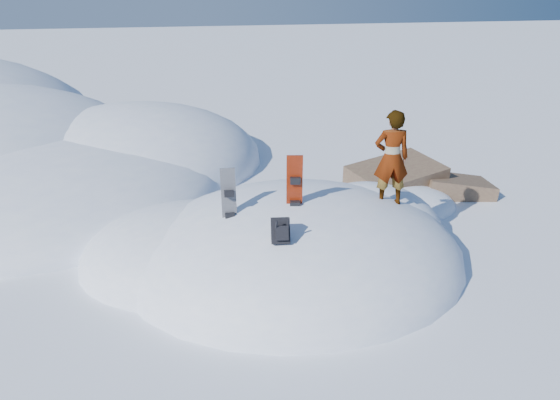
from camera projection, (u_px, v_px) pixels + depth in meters
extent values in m
plane|color=white|center=(296.00, 263.00, 11.33)|extent=(120.00, 120.00, 0.00)
ellipsoid|color=white|center=(296.00, 263.00, 11.33)|extent=(7.00, 6.00, 3.00)
ellipsoid|color=white|center=(188.00, 260.00, 11.46)|extent=(4.40, 4.00, 2.20)
ellipsoid|color=white|center=(365.00, 238.00, 12.39)|extent=(3.60, 3.20, 2.50)
ellipsoid|color=white|center=(38.00, 197.00, 14.73)|extent=(10.00, 9.00, 2.80)
ellipsoid|color=white|center=(136.00, 162.00, 17.46)|extent=(8.00, 8.00, 3.60)
ellipsoid|color=white|center=(51.00, 210.00, 13.92)|extent=(6.00, 5.00, 1.80)
cube|color=brown|center=(395.00, 188.00, 15.05)|extent=(2.82, 2.41, 1.62)
cube|color=brown|center=(454.00, 196.00, 15.06)|extent=(2.16, 1.80, 1.33)
cube|color=brown|center=(397.00, 176.00, 16.28)|extent=(2.08, 2.01, 1.10)
ellipsoid|color=white|center=(395.00, 207.00, 14.10)|extent=(3.20, 2.40, 1.00)
cube|color=red|center=(294.00, 195.00, 10.37)|extent=(0.33, 0.21, 1.63)
cube|color=black|center=(295.00, 180.00, 10.19)|extent=(0.22, 0.16, 0.14)
cube|color=black|center=(295.00, 205.00, 10.37)|extent=(0.22, 0.16, 0.14)
cube|color=black|center=(229.00, 207.00, 10.18)|extent=(0.28, 0.26, 1.48)
cube|color=black|center=(229.00, 194.00, 10.02)|extent=(0.18, 0.12, 0.13)
cube|color=black|center=(230.00, 216.00, 10.18)|extent=(0.18, 0.12, 0.13)
cube|color=black|center=(280.00, 231.00, 9.35)|extent=(0.37, 0.41, 0.50)
cube|color=black|center=(282.00, 233.00, 9.22)|extent=(0.24, 0.21, 0.27)
cylinder|color=black|center=(276.00, 228.00, 9.18)|extent=(0.04, 0.18, 0.33)
cylinder|color=black|center=(288.00, 227.00, 9.22)|extent=(0.04, 0.18, 0.33)
cube|color=black|center=(197.00, 317.00, 9.34)|extent=(0.78, 0.76, 0.18)
cube|color=black|center=(213.00, 305.00, 9.55)|extent=(0.37, 0.28, 0.12)
imported|color=slate|center=(391.00, 158.00, 10.90)|extent=(0.77, 0.56, 1.96)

